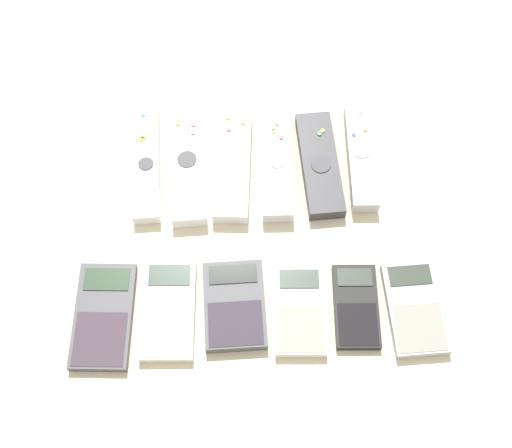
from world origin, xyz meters
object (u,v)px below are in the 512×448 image
remote_3 (276,165)px  calculator_3 (300,310)px  remote_1 (188,167)px  remote_4 (320,165)px  remote_0 (147,164)px  calculator_4 (356,306)px  calculator_2 (235,305)px  calculator_1 (168,310)px  remote_2 (233,164)px  remote_5 (361,158)px  calculator_5 (415,308)px  calculator_0 (103,316)px

remote_3 → calculator_3: bearing=-83.8°
remote_1 → remote_4: 0.21m
remote_0 → calculator_4: bearing=-40.8°
remote_4 → calculator_3: size_ratio=1.39×
remote_4 → calculator_2: size_ratio=1.40×
calculator_1 → calculator_3: size_ratio=1.11×
remote_2 → remote_5: 0.20m
remote_5 → calculator_2: (-0.20, -0.24, -0.00)m
remote_3 → calculator_1: bearing=-124.3°
remote_0 → calculator_5: remote_0 is taller
remote_0 → calculator_4: 0.39m
remote_4 → calculator_2: remote_4 is taller
remote_3 → calculator_2: bearing=-106.0°
calculator_3 → remote_2: bearing=112.0°
remote_5 → calculator_1: bearing=-139.7°
remote_5 → calculator_0: remote_5 is taller
remote_4 → calculator_4: (0.04, -0.24, -0.00)m
remote_4 → calculator_4: size_ratio=1.48×
remote_3 → calculator_4: 0.26m
calculator_3 → calculator_5: (0.16, -0.00, 0.00)m
remote_0 → calculator_5: 0.47m
remote_5 → calculator_5: (0.05, -0.25, -0.01)m
remote_0 → calculator_5: (0.39, -0.25, -0.00)m
remote_1 → calculator_0: (-0.12, -0.24, -0.00)m
remote_1 → remote_2: bearing=0.4°
remote_4 → calculator_2: (-0.14, -0.23, -0.00)m
calculator_0 → calculator_3: (0.28, 0.00, 0.00)m
calculator_2 → remote_3: bearing=71.4°
remote_0 → calculator_4: (0.31, -0.25, -0.00)m
calculator_5 → calculator_1: bearing=175.6°
remote_2 → remote_0: bearing=-178.4°
calculator_0 → calculator_3: bearing=2.4°
calculator_3 → calculator_0: bearing=-178.4°
remote_3 → calculator_5: 0.31m
remote_5 → calculator_4: 0.25m
remote_0 → calculator_1: (0.04, -0.24, -0.00)m
remote_5 → calculator_1: size_ratio=1.24×
remote_1 → remote_3: size_ratio=1.07×
calculator_1 → calculator_4: calculator_1 is taller
remote_0 → calculator_3: 0.34m
remote_1 → remote_0: bearing=170.5°
remote_4 → calculator_1: (-0.23, -0.23, -0.00)m
remote_1 → calculator_4: bearing=-47.0°
calculator_4 → remote_3: bearing=115.4°
remote_1 → calculator_2: remote_1 is taller
calculator_0 → calculator_2: 0.19m
calculator_2 → calculator_5: calculator_2 is taller
remote_2 → calculator_5: 0.36m
calculator_0 → remote_4: bearing=39.1°
calculator_3 → remote_5: bearing=67.8°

